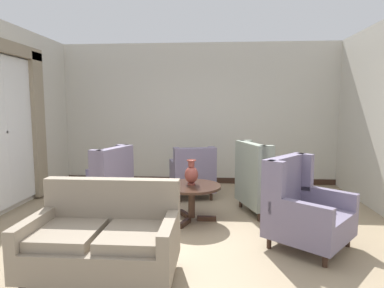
{
  "coord_description": "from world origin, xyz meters",
  "views": [
    {
      "loc": [
        0.37,
        -4.07,
        1.68
      ],
      "look_at": [
        0.02,
        0.77,
        1.11
      ],
      "focal_mm": 30.64,
      "sensor_mm": 36.0,
      "label": 1
    }
  ],
  "objects_px": {
    "armchair_near_sideboard": "(193,175)",
    "armchair_foreground_right": "(266,184)",
    "side_table": "(291,187)",
    "armchair_near_window": "(101,187)",
    "armchair_beside_settee": "(303,210)",
    "porcelain_vase": "(191,174)",
    "settee": "(104,239)",
    "coffee_table": "(192,192)"
  },
  "relations": [
    {
      "from": "armchair_near_sideboard",
      "to": "armchair_foreground_right",
      "type": "relative_size",
      "value": 0.85
    },
    {
      "from": "armchair_near_sideboard",
      "to": "side_table",
      "type": "height_order",
      "value": "armchair_near_sideboard"
    },
    {
      "from": "armchair_near_window",
      "to": "side_table",
      "type": "distance_m",
      "value": 2.92
    },
    {
      "from": "armchair_beside_settee",
      "to": "armchair_near_sideboard",
      "type": "bearing_deg",
      "value": 75.86
    },
    {
      "from": "porcelain_vase",
      "to": "armchair_beside_settee",
      "type": "height_order",
      "value": "armchair_beside_settee"
    },
    {
      "from": "armchair_beside_settee",
      "to": "armchair_foreground_right",
      "type": "relative_size",
      "value": 1.05
    },
    {
      "from": "side_table",
      "to": "porcelain_vase",
      "type": "bearing_deg",
      "value": -165.29
    },
    {
      "from": "settee",
      "to": "armchair_beside_settee",
      "type": "bearing_deg",
      "value": 22.83
    },
    {
      "from": "porcelain_vase",
      "to": "armchair_foreground_right",
      "type": "height_order",
      "value": "armchair_foreground_right"
    },
    {
      "from": "settee",
      "to": "armchair_beside_settee",
      "type": "distance_m",
      "value": 2.31
    },
    {
      "from": "armchair_near_window",
      "to": "armchair_beside_settee",
      "type": "height_order",
      "value": "armchair_near_window"
    },
    {
      "from": "coffee_table",
      "to": "armchair_near_window",
      "type": "distance_m",
      "value": 1.4
    },
    {
      "from": "side_table",
      "to": "settee",
      "type": "bearing_deg",
      "value": -137.1
    },
    {
      "from": "coffee_table",
      "to": "armchair_foreground_right",
      "type": "distance_m",
      "value": 1.22
    },
    {
      "from": "coffee_table",
      "to": "armchair_near_window",
      "type": "relative_size",
      "value": 0.8
    },
    {
      "from": "porcelain_vase",
      "to": "armchair_foreground_right",
      "type": "distance_m",
      "value": 1.24
    },
    {
      "from": "coffee_table",
      "to": "armchair_near_sideboard",
      "type": "distance_m",
      "value": 1.23
    },
    {
      "from": "coffee_table",
      "to": "porcelain_vase",
      "type": "bearing_deg",
      "value": 99.8
    },
    {
      "from": "coffee_table",
      "to": "settee",
      "type": "distance_m",
      "value": 1.81
    },
    {
      "from": "coffee_table",
      "to": "settee",
      "type": "bearing_deg",
      "value": -113.99
    },
    {
      "from": "armchair_near_window",
      "to": "armchair_beside_settee",
      "type": "xyz_separation_m",
      "value": [
        2.79,
        -0.9,
        0.0
      ]
    },
    {
      "from": "coffee_table",
      "to": "armchair_beside_settee",
      "type": "distance_m",
      "value": 1.58
    },
    {
      "from": "porcelain_vase",
      "to": "armchair_near_sideboard",
      "type": "distance_m",
      "value": 1.22
    },
    {
      "from": "settee",
      "to": "armchair_foreground_right",
      "type": "relative_size",
      "value": 1.26
    },
    {
      "from": "armchair_foreground_right",
      "to": "side_table",
      "type": "xyz_separation_m",
      "value": [
        0.38,
        -0.03,
        -0.02
      ]
    },
    {
      "from": "settee",
      "to": "armchair_near_sideboard",
      "type": "height_order",
      "value": "armchair_near_sideboard"
    },
    {
      "from": "coffee_table",
      "to": "armchair_near_sideboard",
      "type": "height_order",
      "value": "armchair_near_sideboard"
    },
    {
      "from": "armchair_beside_settee",
      "to": "side_table",
      "type": "height_order",
      "value": "armchair_beside_settee"
    },
    {
      "from": "settee",
      "to": "coffee_table",
      "type": "bearing_deg",
      "value": 65.98
    },
    {
      "from": "armchair_foreground_right",
      "to": "side_table",
      "type": "relative_size",
      "value": 1.6
    },
    {
      "from": "armchair_near_sideboard",
      "to": "armchair_beside_settee",
      "type": "bearing_deg",
      "value": 111.16
    },
    {
      "from": "armchair_foreground_right",
      "to": "settee",
      "type": "bearing_deg",
      "value": 119.7
    },
    {
      "from": "armchair_near_sideboard",
      "to": "armchair_foreground_right",
      "type": "distance_m",
      "value": 1.43
    },
    {
      "from": "coffee_table",
      "to": "settee",
      "type": "height_order",
      "value": "settee"
    },
    {
      "from": "armchair_near_window",
      "to": "armchair_foreground_right",
      "type": "xyz_separation_m",
      "value": [
        2.53,
        0.32,
        0.01
      ]
    },
    {
      "from": "settee",
      "to": "armchair_beside_settee",
      "type": "xyz_separation_m",
      "value": [
        2.13,
        0.9,
        0.05
      ]
    },
    {
      "from": "armchair_near_window",
      "to": "side_table",
      "type": "height_order",
      "value": "armchair_near_window"
    },
    {
      "from": "coffee_table",
      "to": "armchair_foreground_right",
      "type": "relative_size",
      "value": 0.76
    },
    {
      "from": "coffee_table",
      "to": "armchair_near_window",
      "type": "height_order",
      "value": "armchair_near_window"
    },
    {
      "from": "armchair_foreground_right",
      "to": "armchair_beside_settee",
      "type": "bearing_deg",
      "value": 173.21
    },
    {
      "from": "armchair_foreground_right",
      "to": "side_table",
      "type": "distance_m",
      "value": 0.38
    },
    {
      "from": "settee",
      "to": "side_table",
      "type": "bearing_deg",
      "value": 42.88
    }
  ]
}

